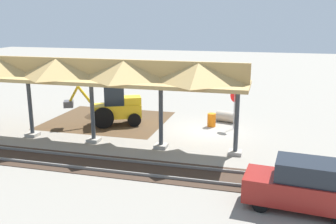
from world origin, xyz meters
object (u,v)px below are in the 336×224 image
at_px(backhoe, 115,107).
at_px(traffic_barrel, 212,120).
at_px(stop_sign, 235,101).
at_px(distant_parked_car, 303,186).
at_px(concrete_pipe, 227,117).

relative_size(backhoe, traffic_barrel, 5.61).
bearing_deg(stop_sign, backhoe, 7.70).
bearing_deg(distant_parked_car, stop_sign, -70.96).
relative_size(stop_sign, distant_parked_car, 0.59).
xyz_separation_m(distant_parked_car, traffic_barrel, (4.99, -10.34, -0.53)).
bearing_deg(backhoe, distant_parked_car, 141.47).
distance_m(backhoe, distant_parked_car, 14.58).
height_order(stop_sign, backhoe, backhoe).
height_order(concrete_pipe, traffic_barrel, traffic_barrel).
xyz_separation_m(backhoe, traffic_barrel, (-6.41, -1.26, -0.82)).
xyz_separation_m(backhoe, concrete_pipe, (-7.26, -2.67, -0.90)).
relative_size(distant_parked_car, traffic_barrel, 4.83).
bearing_deg(stop_sign, distant_parked_car, 109.04).
bearing_deg(traffic_barrel, distant_parked_car, 115.75).
relative_size(backhoe, distant_parked_car, 1.16).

